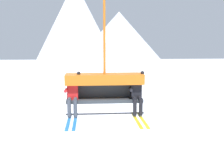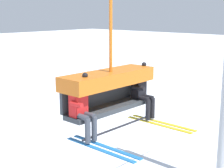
{
  "view_description": "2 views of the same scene",
  "coord_description": "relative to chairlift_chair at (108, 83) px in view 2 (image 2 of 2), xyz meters",
  "views": [
    {
      "loc": [
        1.11,
        -9.1,
        7.0
      ],
      "look_at": [
        1.78,
        -0.92,
        5.75
      ],
      "focal_mm": 45.0,
      "sensor_mm": 36.0,
      "label": 1
    },
    {
      "loc": [
        -3.71,
        -5.62,
        7.29
      ],
      "look_at": [
        1.43,
        -0.96,
        5.81
      ],
      "focal_mm": 55.0,
      "sensor_mm": 36.0,
      "label": 2
    }
  ],
  "objects": [
    {
      "name": "chairlift_chair",
      "position": [
        0.0,
        0.0,
        0.0
      ],
      "size": [
        2.33,
        0.74,
        3.84
      ],
      "color": "#33383D"
    },
    {
      "name": "skier_red",
      "position": [
        -0.95,
        -0.21,
        -0.3
      ],
      "size": [
        0.48,
        1.7,
        1.34
      ],
      "color": "red"
    },
    {
      "name": "skier_black",
      "position": [
        0.96,
        -0.21,
        -0.3
      ],
      "size": [
        0.48,
        1.7,
        1.34
      ],
      "color": "black"
    }
  ]
}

